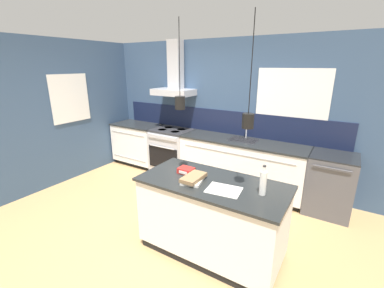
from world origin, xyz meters
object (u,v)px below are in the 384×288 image
object	(u,v)px
dishwasher	(330,184)
red_supply_box	(186,171)
book_stack	(193,179)
bottle_on_island	(263,182)
oven_range	(172,151)

from	to	relation	value
dishwasher	red_supply_box	bearing A→B (deg)	-131.52
book_stack	dishwasher	bearing A→B (deg)	54.91
dishwasher	book_stack	world-z (taller)	book_stack
bottle_on_island	red_supply_box	xyz separation A→B (m)	(-0.93, 0.04, -0.10)
dishwasher	red_supply_box	size ratio (longest dim) A/B	5.03
oven_range	dishwasher	xyz separation A→B (m)	(2.89, 0.00, 0.00)
book_stack	red_supply_box	distance (m)	0.25
dishwasher	bottle_on_island	distance (m)	1.88
red_supply_box	bottle_on_island	bearing A→B (deg)	-2.49
oven_range	book_stack	xyz separation A→B (m)	(1.62, -1.81, 0.49)
bottle_on_island	book_stack	world-z (taller)	bottle_on_island
dishwasher	bottle_on_island	world-z (taller)	bottle_on_island
dishwasher	bottle_on_island	xyz separation A→B (m)	(-0.54, -1.70, 0.58)
oven_range	dishwasher	world-z (taller)	same
dishwasher	oven_range	bearing A→B (deg)	-179.92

